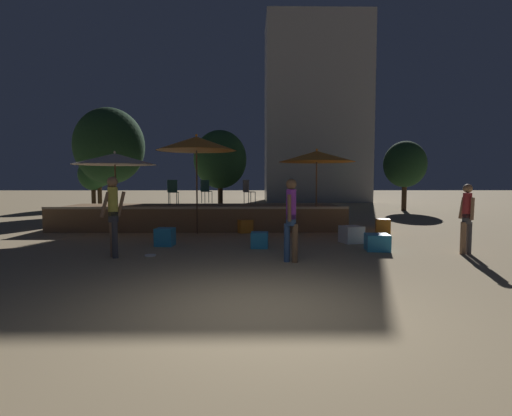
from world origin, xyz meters
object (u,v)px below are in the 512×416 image
patio_umbrella_1 (196,144)px  person_0 (113,213)px  patio_umbrella_0 (317,157)px  cube_seat_3 (351,234)px  person_2 (467,217)px  background_tree_4 (405,164)px  person_1 (291,216)px  frisbee_disc (150,255)px  cube_seat_5 (245,226)px  bistro_chair_0 (173,190)px  background_tree_1 (99,168)px  cube_seat_0 (383,226)px  cube_seat_4 (377,242)px  cube_seat_1 (165,237)px  background_tree_2 (220,160)px  cube_seat_2 (260,240)px  patio_umbrella_2 (115,159)px  background_tree_3 (93,175)px  bistro_chair_2 (248,189)px  bistro_chair_1 (206,189)px  background_tree_0 (109,146)px

patio_umbrella_1 → person_0: bearing=-108.8°
patio_umbrella_0 → cube_seat_3: (0.64, -2.24, -2.32)m
patio_umbrella_1 → person_2: bearing=-28.2°
patio_umbrella_0 → background_tree_4: 11.39m
person_1 → frisbee_disc: bearing=-174.0°
patio_umbrella_1 → cube_seat_5: (1.57, 0.23, -2.74)m
person_0 → bistro_chair_0: bearing=143.3°
person_0 → background_tree_1: 18.15m
cube_seat_0 → person_2: bearing=-78.0°
patio_umbrella_0 → cube_seat_4: patio_umbrella_0 is taller
patio_umbrella_0 → cube_seat_1: size_ratio=5.45×
patio_umbrella_0 → background_tree_2: 10.02m
frisbee_disc → background_tree_1: bearing=114.1°
cube_seat_2 → bistro_chair_0: size_ratio=0.53×
person_2 → background_tree_2: background_tree_2 is taller
patio_umbrella_2 → cube_seat_3: (7.34, -2.08, -2.22)m
bistro_chair_0 → cube_seat_1: bearing=-103.7°
person_0 → background_tree_3: 18.33m
person_0 → bistro_chair_2: bearing=118.9°
background_tree_2 → background_tree_4: size_ratio=1.15×
patio_umbrella_1 → background_tree_3: size_ratio=1.04×
background_tree_2 → cube_seat_5: bearing=-80.6°
bistro_chair_1 → cube_seat_4: bearing=-79.3°
bistro_chair_0 → background_tree_4: 14.25m
patio_umbrella_2 → cube_seat_0: bearing=-0.9°
cube_seat_0 → person_1: size_ratio=0.30×
bistro_chair_0 → background_tree_1: (-6.95, 11.35, 1.12)m
cube_seat_5 → cube_seat_0: bearing=-3.3°
background_tree_0 → background_tree_1: (-2.36, 4.73, -1.00)m
cube_seat_0 → background_tree_1: size_ratio=0.14×
background_tree_3 → background_tree_0: bearing=-59.8°
bistro_chair_0 → background_tree_2: bearing=60.6°
patio_umbrella_0 → background_tree_1: background_tree_1 is taller
cube_seat_1 → person_0: bearing=-116.7°
cube_seat_1 → cube_seat_5: bearing=51.1°
cube_seat_1 → background_tree_0: size_ratio=0.09×
patio_umbrella_1 → person_0: patio_umbrella_1 is taller
patio_umbrella_0 → bistro_chair_0: patio_umbrella_0 is taller
background_tree_2 → cube_seat_3: bearing=-68.1°
person_1 → background_tree_4: 16.31m
cube_seat_3 → background_tree_3: (-13.09, 14.82, 1.85)m
person_1 → cube_seat_2: bearing=127.7°
patio_umbrella_2 → background_tree_3: bearing=114.3°
bistro_chair_1 → frisbee_disc: bistro_chair_1 is taller
patio_umbrella_1 → frisbee_disc: size_ratio=12.23×
bistro_chair_0 → bistro_chair_2: 2.76m
background_tree_2 → bistro_chair_0: bearing=-97.9°
cube_seat_0 → bistro_chair_2: size_ratio=0.60×
patio_umbrella_2 → patio_umbrella_0: bearing=1.4°
person_1 → bistro_chair_1: person_1 is taller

